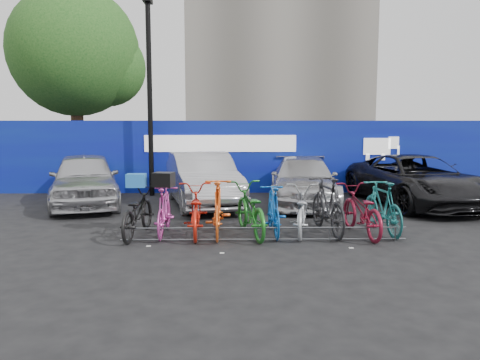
{
  "coord_description": "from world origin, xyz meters",
  "views": [
    {
      "loc": [
        -0.62,
        -9.54,
        2.31
      ],
      "look_at": [
        -0.42,
        2.0,
        0.91
      ],
      "focal_mm": 35.0,
      "sensor_mm": 36.0,
      "label": 1
    }
  ],
  "objects_px": {
    "car_1": "(202,179)",
    "bike_6": "(301,210)",
    "bike_7": "(328,205)",
    "car_3": "(416,180)",
    "lamppost": "(150,92)",
    "bike_9": "(382,207)",
    "bike_4": "(250,210)",
    "bike_8": "(361,211)",
    "bike_3": "(218,208)",
    "car_2": "(303,181)",
    "bike_0": "(137,212)",
    "car_0": "(85,179)",
    "bike_2": "(195,210)",
    "tree": "(81,55)",
    "bike_1": "(164,211)",
    "bike_5": "(273,210)",
    "bike_rack": "(264,234)"
  },
  "relations": [
    {
      "from": "car_1",
      "to": "bike_6",
      "type": "xyz_separation_m",
      "value": [
        2.29,
        -3.49,
        -0.24
      ]
    },
    {
      "from": "bike_7",
      "to": "car_3",
      "type": "bearing_deg",
      "value": -140.62
    },
    {
      "from": "lamppost",
      "to": "bike_9",
      "type": "distance_m",
      "value": 8.28
    },
    {
      "from": "bike_4",
      "to": "bike_9",
      "type": "relative_size",
      "value": 1.11
    },
    {
      "from": "bike_8",
      "to": "bike_9",
      "type": "height_order",
      "value": "bike_9"
    },
    {
      "from": "bike_3",
      "to": "car_1",
      "type": "bearing_deg",
      "value": -81.78
    },
    {
      "from": "car_2",
      "to": "bike_0",
      "type": "relative_size",
      "value": 2.35
    },
    {
      "from": "bike_3",
      "to": "bike_7",
      "type": "distance_m",
      "value": 2.3
    },
    {
      "from": "bike_4",
      "to": "car_0",
      "type": "bearing_deg",
      "value": -51.38
    },
    {
      "from": "bike_4",
      "to": "car_2",
      "type": "bearing_deg",
      "value": -126.05
    },
    {
      "from": "car_0",
      "to": "bike_3",
      "type": "bearing_deg",
      "value": -60.16
    },
    {
      "from": "bike_3",
      "to": "bike_2",
      "type": "bearing_deg",
      "value": -6.95
    },
    {
      "from": "car_2",
      "to": "bike_3",
      "type": "distance_m",
      "value": 4.55
    },
    {
      "from": "car_3",
      "to": "bike_4",
      "type": "bearing_deg",
      "value": -152.63
    },
    {
      "from": "bike_4",
      "to": "tree",
      "type": "bearing_deg",
      "value": -69.69
    },
    {
      "from": "bike_0",
      "to": "bike_6",
      "type": "distance_m",
      "value": 3.4
    },
    {
      "from": "bike_2",
      "to": "bike_9",
      "type": "relative_size",
      "value": 1.06
    },
    {
      "from": "bike_0",
      "to": "bike_1",
      "type": "relative_size",
      "value": 1.15
    },
    {
      "from": "car_1",
      "to": "bike_9",
      "type": "distance_m",
      "value": 5.3
    },
    {
      "from": "car_1",
      "to": "bike_5",
      "type": "distance_m",
      "value": 3.96
    },
    {
      "from": "bike_3",
      "to": "bike_4",
      "type": "relative_size",
      "value": 0.94
    },
    {
      "from": "lamppost",
      "to": "car_3",
      "type": "height_order",
      "value": "lamppost"
    },
    {
      "from": "bike_1",
      "to": "bike_4",
      "type": "height_order",
      "value": "bike_4"
    },
    {
      "from": "car_3",
      "to": "tree",
      "type": "bearing_deg",
      "value": 141.03
    },
    {
      "from": "lamppost",
      "to": "bike_6",
      "type": "distance_m",
      "value": 7.24
    },
    {
      "from": "tree",
      "to": "lamppost",
      "type": "xyz_separation_m",
      "value": [
        3.57,
        -4.66,
        -1.8
      ]
    },
    {
      "from": "bike_2",
      "to": "car_1",
      "type": "bearing_deg",
      "value": -92.54
    },
    {
      "from": "car_3",
      "to": "bike_2",
      "type": "xyz_separation_m",
      "value": [
        -5.95,
        -3.46,
        -0.19
      ]
    },
    {
      "from": "car_2",
      "to": "bike_8",
      "type": "height_order",
      "value": "car_2"
    },
    {
      "from": "bike_rack",
      "to": "bike_6",
      "type": "distance_m",
      "value": 1.11
    },
    {
      "from": "car_2",
      "to": "bike_7",
      "type": "relative_size",
      "value": 2.26
    },
    {
      "from": "car_0",
      "to": "bike_8",
      "type": "relative_size",
      "value": 2.22
    },
    {
      "from": "tree",
      "to": "bike_0",
      "type": "height_order",
      "value": "tree"
    },
    {
      "from": "bike_rack",
      "to": "car_3",
      "type": "relative_size",
      "value": 1.1
    },
    {
      "from": "car_1",
      "to": "bike_8",
      "type": "height_order",
      "value": "car_1"
    },
    {
      "from": "car_0",
      "to": "lamppost",
      "type": "bearing_deg",
      "value": 33.02
    },
    {
      "from": "car_2",
      "to": "bike_6",
      "type": "xyz_separation_m",
      "value": [
        -0.62,
        -3.76,
        -0.16
      ]
    },
    {
      "from": "bike_4",
      "to": "bike_9",
      "type": "height_order",
      "value": "bike_9"
    },
    {
      "from": "car_1",
      "to": "bike_1",
      "type": "bearing_deg",
      "value": -112.8
    },
    {
      "from": "car_3",
      "to": "bike_0",
      "type": "height_order",
      "value": "car_3"
    },
    {
      "from": "car_1",
      "to": "car_3",
      "type": "relative_size",
      "value": 0.89
    },
    {
      "from": "lamppost",
      "to": "bike_0",
      "type": "xyz_separation_m",
      "value": [
        0.63,
        -5.49,
        -2.76
      ]
    },
    {
      "from": "bike_9",
      "to": "bike_1",
      "type": "bearing_deg",
      "value": -5.36
    },
    {
      "from": "bike_1",
      "to": "bike_2",
      "type": "relative_size",
      "value": 0.86
    },
    {
      "from": "bike_9",
      "to": "bike_3",
      "type": "bearing_deg",
      "value": -3.88
    },
    {
      "from": "lamppost",
      "to": "bike_8",
      "type": "xyz_separation_m",
      "value": [
        5.24,
        -5.49,
        -2.75
      ]
    },
    {
      "from": "bike_1",
      "to": "bike_5",
      "type": "relative_size",
      "value": 0.98
    },
    {
      "from": "car_3",
      "to": "bike_1",
      "type": "distance_m",
      "value": 7.44
    },
    {
      "from": "bike_2",
      "to": "bike_3",
      "type": "xyz_separation_m",
      "value": [
        0.48,
        -0.05,
        0.06
      ]
    },
    {
      "from": "bike_rack",
      "to": "bike_8",
      "type": "distance_m",
      "value": 2.13
    }
  ]
}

